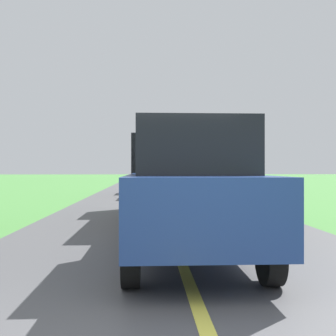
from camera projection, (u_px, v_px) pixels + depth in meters
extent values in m
cube|color=#2D2D30|center=(179.00, 195.00, 10.95)|extent=(0.90, 5.51, 0.24)
cube|color=brown|center=(179.00, 187.00, 10.95)|extent=(2.30, 5.80, 0.20)
cube|color=#197A4C|center=(174.00, 151.00, 12.90)|extent=(2.10, 1.90, 1.90)
cube|color=black|center=(172.00, 142.00, 13.85)|extent=(1.78, 0.02, 0.76)
cube|color=#232328|center=(136.00, 162.00, 9.92)|extent=(0.08, 3.85, 1.10)
cube|color=#232328|center=(227.00, 162.00, 10.03)|extent=(0.08, 3.85, 1.10)
cube|color=#232328|center=(190.00, 161.00, 8.09)|extent=(2.30, 0.08, 1.10)
cube|color=#232328|center=(176.00, 163.00, 11.86)|extent=(2.30, 0.08, 1.10)
cylinder|color=black|center=(140.00, 195.00, 12.69)|extent=(0.28, 1.00, 1.00)
cylinder|color=black|center=(208.00, 194.00, 12.79)|extent=(0.28, 1.00, 1.00)
cylinder|color=black|center=(138.00, 204.00, 9.30)|extent=(0.28, 1.00, 1.00)
cylinder|color=black|center=(230.00, 204.00, 9.41)|extent=(0.28, 1.00, 1.00)
ellipsoid|color=#8AB42F|center=(172.00, 166.00, 9.15)|extent=(0.54, 0.68, 0.48)
ellipsoid|color=#97C32F|center=(174.00, 165.00, 10.08)|extent=(0.50, 0.45, 0.39)
ellipsoid|color=#94B430|center=(186.00, 177.00, 9.44)|extent=(0.43, 0.54, 0.45)
ellipsoid|color=#9BB535|center=(164.00, 179.00, 10.13)|extent=(0.52, 0.67, 0.37)
ellipsoid|color=#93BB31|center=(198.00, 166.00, 11.03)|extent=(0.41, 0.44, 0.46)
ellipsoid|color=#9AB71F|center=(149.00, 166.00, 9.63)|extent=(0.56, 0.67, 0.39)
ellipsoid|color=#95B421|center=(175.00, 177.00, 10.67)|extent=(0.40, 0.39, 0.44)
ellipsoid|color=#93BC2A|center=(211.00, 165.00, 9.45)|extent=(0.47, 0.49, 0.36)
ellipsoid|color=#9AC62B|center=(204.00, 166.00, 11.21)|extent=(0.54, 0.58, 0.48)
ellipsoid|color=#9CB51F|center=(225.00, 179.00, 8.47)|extent=(0.40, 0.50, 0.40)
ellipsoid|color=#92B82E|center=(205.00, 163.00, 10.34)|extent=(0.41, 0.52, 0.40)
ellipsoid|color=#9BC436|center=(176.00, 154.00, 11.29)|extent=(0.45, 0.46, 0.40)
ellipsoid|color=#9FB534|center=(211.00, 178.00, 8.79)|extent=(0.41, 0.40, 0.42)
cube|color=#2D2D30|center=(167.00, 183.00, 20.49)|extent=(0.90, 5.51, 0.24)
cube|color=brown|center=(167.00, 179.00, 20.49)|extent=(2.30, 5.80, 0.20)
cube|color=#1E479E|center=(166.00, 159.00, 22.44)|extent=(2.10, 1.90, 1.90)
cube|color=black|center=(165.00, 153.00, 23.39)|extent=(1.79, 0.02, 0.76)
cube|color=brown|center=(145.00, 166.00, 19.46)|extent=(0.08, 3.85, 1.10)
cube|color=brown|center=(192.00, 166.00, 19.57)|extent=(0.08, 3.85, 1.10)
cube|color=brown|center=(171.00, 165.00, 17.63)|extent=(2.30, 0.08, 1.10)
cube|color=brown|center=(166.00, 166.00, 21.40)|extent=(2.30, 0.08, 1.10)
cylinder|color=black|center=(146.00, 184.00, 22.23)|extent=(0.28, 1.00, 1.00)
cylinder|color=black|center=(185.00, 183.00, 22.34)|extent=(0.28, 1.00, 1.00)
cylinder|color=black|center=(146.00, 186.00, 18.84)|extent=(0.28, 1.00, 1.00)
cylinder|color=black|center=(192.00, 186.00, 18.95)|extent=(0.28, 1.00, 1.00)
ellipsoid|color=#8FB82E|center=(163.00, 166.00, 21.07)|extent=(0.57, 0.53, 0.46)
ellipsoid|color=#96C025|center=(179.00, 166.00, 18.33)|extent=(0.45, 0.49, 0.51)
ellipsoid|color=#9AC22C|center=(151.00, 175.00, 18.49)|extent=(0.50, 0.59, 0.51)
ellipsoid|color=#92CA2A|center=(156.00, 159.00, 19.81)|extent=(0.44, 0.50, 0.47)
ellipsoid|color=#9DC030|center=(177.00, 166.00, 21.15)|extent=(0.54, 0.64, 0.45)
ellipsoid|color=#A2C12C|center=(180.00, 167.00, 20.21)|extent=(0.53, 0.49, 0.46)
ellipsoid|color=#99B229|center=(162.00, 167.00, 20.34)|extent=(0.49, 0.62, 0.43)
ellipsoid|color=#A1C92B|center=(151.00, 166.00, 20.20)|extent=(0.47, 0.60, 0.50)
ellipsoid|color=#92BB36|center=(180.00, 159.00, 19.15)|extent=(0.45, 0.49, 0.51)
cube|color=navy|center=(189.00, 203.00, 5.80)|extent=(1.70, 4.10, 0.80)
cube|color=black|center=(191.00, 149.00, 5.60)|extent=(1.44, 2.05, 0.70)
cylinder|color=black|center=(137.00, 226.00, 7.03)|extent=(0.20, 0.64, 0.64)
cylinder|color=black|center=(226.00, 225.00, 7.11)|extent=(0.20, 0.64, 0.64)
cylinder|color=black|center=(131.00, 258.00, 4.49)|extent=(0.20, 0.64, 0.64)
cylinder|color=black|center=(270.00, 257.00, 4.57)|extent=(0.20, 0.64, 0.64)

